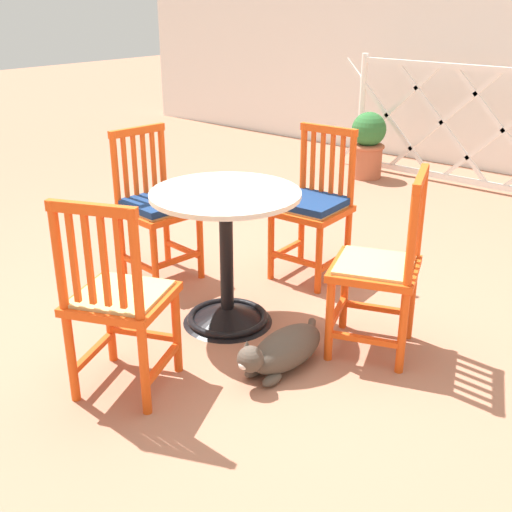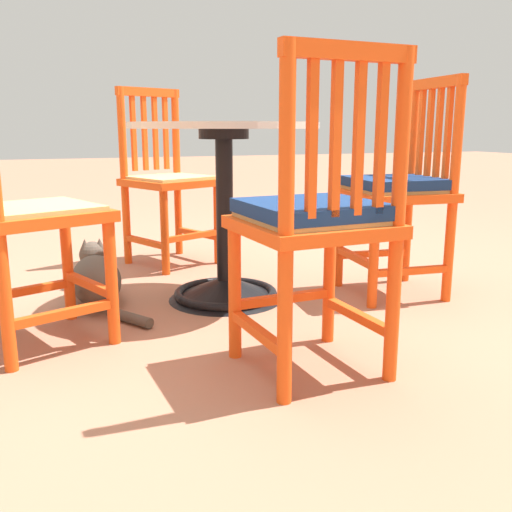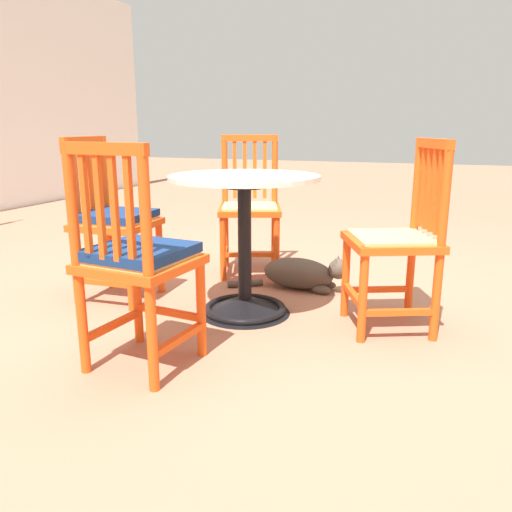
{
  "view_description": "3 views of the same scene",
  "coord_description": "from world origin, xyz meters",
  "views": [
    {
      "loc": [
        2.0,
        -2.2,
        1.65
      ],
      "look_at": [
        0.1,
        0.03,
        0.44
      ],
      "focal_mm": 44.9,
      "sensor_mm": 36.0,
      "label": 1
    },
    {
      "loc": [
        0.61,
        2.26,
        0.71
      ],
      "look_at": [
        -0.24,
        0.01,
        0.17
      ],
      "focal_mm": 40.26,
      "sensor_mm": 36.0,
      "label": 2
    },
    {
      "loc": [
        -2.49,
        -0.94,
        0.97
      ],
      "look_at": [
        -0.2,
        -0.07,
        0.35
      ],
      "focal_mm": 36.04,
      "sensor_mm": 36.0,
      "label": 3
    }
  ],
  "objects": [
    {
      "name": "orange_chair_by_planter",
      "position": [
        -0.82,
        0.2,
        0.45
      ],
      "size": [
        0.44,
        0.44,
        0.91
      ],
      "color": "#E04C14",
      "rests_on": "ground_plane"
    },
    {
      "name": "orange_chair_tucked_in",
      "position": [
        0.66,
        0.3,
        0.43
      ],
      "size": [
        0.52,
        0.52,
        0.91
      ],
      "color": "#E04C14",
      "rests_on": "ground_plane"
    },
    {
      "name": "tabby_cat",
      "position": [
        0.41,
        -0.15,
        0.1
      ],
      "size": [
        0.27,
        0.73,
        0.23
      ],
      "color": "#4C4238",
      "rests_on": "ground_plane"
    },
    {
      "name": "ground_plane",
      "position": [
        0.0,
        0.0,
        0.0
      ],
      "size": [
        24.0,
        24.0,
        0.0
      ],
      "primitive_type": "plane",
      "color": "#A36B51"
    },
    {
      "name": "cafe_table",
      "position": [
        -0.1,
        0.03,
        0.28
      ],
      "size": [
        0.76,
        0.76,
        0.73
      ],
      "color": "black",
      "rests_on": "ground_plane"
    },
    {
      "name": "orange_chair_near_fence",
      "position": [
        -0.12,
        0.82,
        0.45
      ],
      "size": [
        0.42,
        0.42,
        0.91
      ],
      "color": "#E04C14",
      "rests_on": "ground_plane"
    },
    {
      "name": "orange_chair_at_corner",
      "position": [
        -0.02,
        -0.72,
        0.43
      ],
      "size": [
        0.53,
        0.53,
        0.91
      ],
      "color": "#E04C14",
      "rests_on": "ground_plane"
    }
  ]
}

